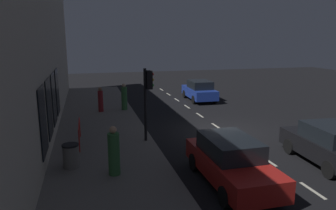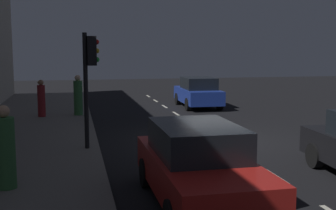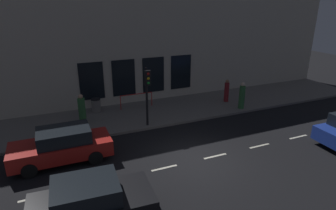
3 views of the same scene
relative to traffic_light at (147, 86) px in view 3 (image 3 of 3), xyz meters
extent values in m
plane|color=black|center=(-4.24, -0.85, -2.51)|extent=(60.00, 60.00, 0.00)
cube|color=slate|center=(2.01, -0.85, -2.44)|extent=(4.50, 32.00, 0.15)
cube|color=beige|center=(4.56, -0.85, 1.77)|extent=(0.60, 32.00, 8.57)
cube|color=black|center=(4.23, -4.06, -0.53)|extent=(0.04, 1.57, 2.46)
cube|color=black|center=(4.23, -1.92, -0.53)|extent=(0.04, 1.57, 2.46)
cube|color=black|center=(4.23, 0.22, -0.53)|extent=(0.04, 1.57, 2.46)
cube|color=black|center=(4.23, 2.36, -0.53)|extent=(0.04, 1.57, 2.46)
cube|color=beige|center=(-4.24, -9.65, -2.51)|extent=(0.12, 1.20, 0.01)
cube|color=beige|center=(-4.24, -7.05, -2.51)|extent=(0.12, 1.20, 0.01)
cube|color=beige|center=(-4.24, -4.45, -2.51)|extent=(0.12, 1.20, 0.01)
cube|color=beige|center=(-4.24, -1.85, -2.51)|extent=(0.12, 1.20, 0.01)
cube|color=beige|center=(-4.24, 0.75, -2.51)|extent=(0.12, 1.20, 0.01)
cube|color=beige|center=(-4.24, 3.35, -2.51)|extent=(0.12, 1.20, 0.01)
cube|color=beige|center=(-4.24, 5.95, -2.51)|extent=(0.12, 1.20, 0.01)
cylinder|color=black|center=(0.12, 0.00, -0.68)|extent=(0.13, 0.13, 3.37)
cube|color=black|center=(-0.07, 0.00, 0.49)|extent=(0.26, 0.32, 0.84)
sphere|color=red|center=(-0.21, 0.00, 0.74)|extent=(0.15, 0.15, 0.15)
sphere|color=gold|center=(-0.21, 0.00, 0.49)|extent=(0.15, 0.15, 0.15)
sphere|color=green|center=(-0.21, 0.00, 0.23)|extent=(0.15, 0.15, 0.15)
cube|color=red|center=(-1.88, 4.79, -1.88)|extent=(1.78, 4.35, 0.70)
cube|color=black|center=(-1.88, 4.62, -1.23)|extent=(1.56, 2.26, 0.60)
cylinder|color=black|center=(-2.71, 6.14, -2.19)|extent=(0.22, 0.64, 0.64)
cylinder|color=black|center=(-1.05, 6.14, -2.19)|extent=(0.22, 0.64, 0.64)
cylinder|color=black|center=(-2.71, 3.44, -2.19)|extent=(0.22, 0.64, 0.64)
cylinder|color=black|center=(-1.06, 3.44, -2.19)|extent=(0.22, 0.64, 0.64)
cylinder|color=black|center=(-5.04, -7.82, -2.19)|extent=(0.24, 0.65, 0.64)
cube|color=black|center=(-6.37, 4.14, -1.88)|extent=(2.10, 4.08, 0.70)
cube|color=black|center=(-6.36, 4.30, -1.23)|extent=(1.76, 2.16, 0.60)
cylinder|color=black|center=(-5.57, 2.86, -2.19)|extent=(0.26, 0.65, 0.64)
cylinder|color=black|center=(-5.42, 5.32, -2.19)|extent=(0.26, 0.65, 0.64)
cylinder|color=#336B38|center=(1.89, 3.37, -1.61)|extent=(0.43, 0.43, 1.50)
sphere|color=tan|center=(1.89, 3.37, -0.73)|extent=(0.26, 0.26, 0.26)
cube|color=tan|center=(1.88, 3.49, -0.73)|extent=(0.07, 0.05, 0.07)
cylinder|color=#336B38|center=(0.29, -6.64, -1.60)|extent=(0.46, 0.46, 1.51)
sphere|color=beige|center=(0.29, -6.64, -0.72)|extent=(0.26, 0.26, 0.26)
cube|color=beige|center=(0.26, -6.52, -0.72)|extent=(0.08, 0.06, 0.07)
cylinder|color=maroon|center=(1.84, -6.49, -1.68)|extent=(0.41, 0.41, 1.36)
sphere|color=#936B4C|center=(1.84, -6.49, -0.88)|extent=(0.23, 0.23, 0.23)
cube|color=#936B4C|center=(1.95, -6.46, -0.88)|extent=(0.06, 0.07, 0.07)
cylinder|color=slate|center=(3.38, 2.33, -1.95)|extent=(0.58, 0.58, 0.83)
cylinder|color=black|center=(3.38, 2.33, -1.50)|extent=(0.61, 0.61, 0.06)
cylinder|color=red|center=(3.10, -1.35, -1.89)|extent=(0.05, 0.05, 0.95)
cylinder|color=red|center=(3.10, 0.80, -1.89)|extent=(0.05, 0.05, 0.95)
cylinder|color=red|center=(3.10, -0.27, -1.41)|extent=(0.05, 2.15, 0.05)
camera|label=1|loc=(2.70, 13.76, 2.36)|focal=33.43mm
camera|label=2|loc=(0.46, 12.67, 0.55)|focal=46.21mm
camera|label=3|loc=(-14.38, 4.89, 4.44)|focal=30.91mm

